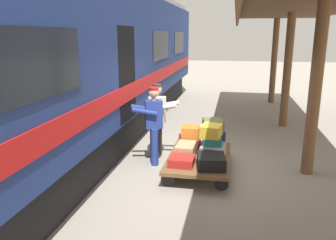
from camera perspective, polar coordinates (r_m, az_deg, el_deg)
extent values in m
plane|color=gray|center=(7.52, 7.56, -7.64)|extent=(60.00, 60.00, 0.00)
cylinder|color=brown|center=(14.68, 17.36, 9.38)|extent=(0.24, 0.24, 3.40)
cylinder|color=brown|center=(10.93, 19.38, 7.75)|extent=(0.24, 0.24, 3.40)
cylinder|color=brown|center=(7.23, 23.45, 4.42)|extent=(0.24, 0.24, 3.40)
cube|color=brown|center=(6.99, 11.67, 17.76)|extent=(0.08, 15.96, 0.30)
cube|color=navy|center=(7.93, -17.48, 10.45)|extent=(3.00, 19.44, 2.90)
cube|color=black|center=(8.26, -16.50, -2.80)|extent=(2.55, 18.47, 0.90)
cube|color=red|center=(7.43, -6.67, 4.56)|extent=(0.03, 19.05, 0.36)
cube|color=black|center=(13.96, 1.87, 12.87)|extent=(0.02, 2.14, 0.84)
cube|color=black|center=(10.62, -1.15, 12.43)|extent=(0.02, 2.14, 0.84)
cube|color=black|center=(4.23, -21.22, 8.70)|extent=(0.02, 2.14, 0.84)
cube|color=black|center=(7.39, -7.21, 7.63)|extent=(0.12, 1.10, 2.00)
cube|color=brown|center=(7.11, 5.25, -6.29)|extent=(1.25, 2.05, 0.07)
cylinder|color=black|center=(6.39, 8.96, -10.49)|extent=(0.27, 0.05, 0.27)
cylinder|color=black|center=(6.49, 0.00, -9.90)|extent=(0.27, 0.05, 0.27)
cylinder|color=black|center=(7.91, 9.45, -5.57)|extent=(0.27, 0.05, 0.27)
cylinder|color=black|center=(7.99, 2.26, -5.17)|extent=(0.27, 0.05, 0.27)
cube|color=beige|center=(7.57, 7.83, -3.92)|extent=(0.37, 0.56, 0.22)
cube|color=black|center=(6.51, 7.23, -6.87)|extent=(0.59, 0.64, 0.24)
cube|color=maroon|center=(7.62, 3.61, -3.67)|extent=(0.55, 0.57, 0.22)
cube|color=#AD231E|center=(6.58, 2.31, -6.88)|extent=(0.48, 0.46, 0.17)
cube|color=tan|center=(7.09, 3.01, -4.98)|extent=(0.39, 0.60, 0.24)
cube|color=#9EA0A5|center=(7.03, 7.56, -5.16)|extent=(0.52, 0.61, 0.26)
cube|color=navy|center=(7.52, 7.72, -2.38)|extent=(0.51, 0.60, 0.20)
cube|color=#1E666B|center=(7.00, 7.39, -3.45)|extent=(0.42, 0.46, 0.16)
cube|color=gold|center=(6.95, 7.27, -1.82)|extent=(0.45, 0.52, 0.25)
cube|color=brown|center=(7.45, 7.55, -0.79)|extent=(0.50, 0.54, 0.23)
cube|color=#CC6B23|center=(7.55, 3.78, -1.98)|extent=(0.41, 0.43, 0.24)
cylinder|color=navy|center=(7.56, -2.41, -4.09)|extent=(0.16, 0.16, 0.82)
cylinder|color=navy|center=(7.37, -2.24, -4.57)|extent=(0.16, 0.16, 0.82)
cube|color=navy|center=(7.27, -2.39, 0.98)|extent=(0.41, 0.33, 0.60)
cylinder|color=tan|center=(7.20, -2.41, 3.54)|extent=(0.09, 0.09, 0.06)
sphere|color=tan|center=(7.18, -2.42, 4.63)|extent=(0.22, 0.22, 0.22)
cylinder|color=#A51919|center=(7.17, -2.43, 5.28)|extent=(0.21, 0.21, 0.06)
cylinder|color=navy|center=(7.39, -4.23, 1.96)|extent=(0.53, 0.27, 0.21)
cylinder|color=navy|center=(7.07, -4.03, 1.41)|extent=(0.53, 0.27, 0.21)
cylinder|color=#332D28|center=(7.80, -1.99, -3.50)|extent=(0.16, 0.16, 0.82)
cylinder|color=#332D28|center=(7.98, -1.58, -3.08)|extent=(0.16, 0.16, 0.82)
cube|color=silver|center=(7.71, -1.82, 1.75)|extent=(0.37, 0.24, 0.60)
cylinder|color=tan|center=(7.64, -1.84, 4.17)|extent=(0.09, 0.09, 0.06)
sphere|color=tan|center=(7.62, -1.85, 5.20)|extent=(0.22, 0.22, 0.22)
cylinder|color=#332D28|center=(7.61, -1.85, 5.82)|extent=(0.21, 0.21, 0.06)
cylinder|color=silver|center=(7.48, -0.55, 2.15)|extent=(0.53, 0.13, 0.21)
cylinder|color=silver|center=(7.78, 0.06, 2.63)|extent=(0.53, 0.13, 0.21)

